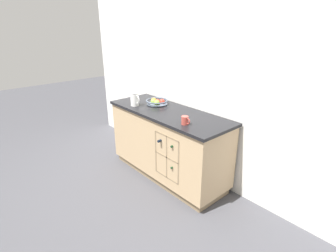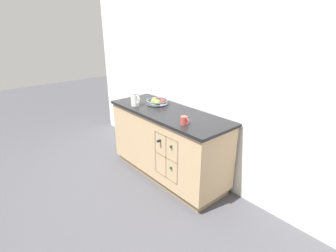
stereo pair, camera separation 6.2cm
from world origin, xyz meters
TOP-DOWN VIEW (x-y plane):
  - ground_plane at (0.00, 0.00)m, footprint 14.00×14.00m
  - back_wall at (0.00, 0.37)m, footprint 4.40×0.06m
  - kitchen_island at (0.00, -0.00)m, footprint 1.74×0.66m
  - fruit_bowl at (-0.30, 0.07)m, footprint 0.30×0.30m
  - white_pitcher at (-0.46, -0.18)m, footprint 0.17×0.11m
  - ceramic_mug at (0.47, -0.17)m, footprint 0.11×0.08m

SIDE VIEW (x-z plane):
  - ground_plane at x=0.00m, z-range 0.00..0.00m
  - kitchen_island at x=0.00m, z-range 0.01..0.93m
  - fruit_bowl at x=-0.30m, z-range 0.92..1.01m
  - ceramic_mug at x=0.47m, z-range 0.92..1.01m
  - white_pitcher at x=-0.46m, z-range 0.93..1.11m
  - back_wall at x=0.00m, z-range 0.00..2.55m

